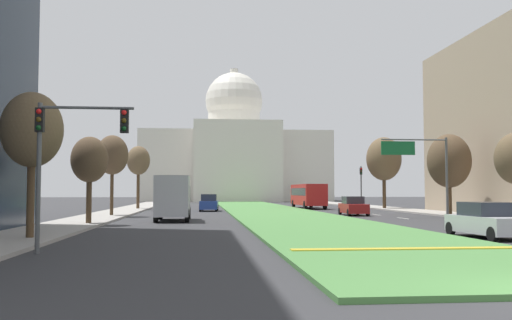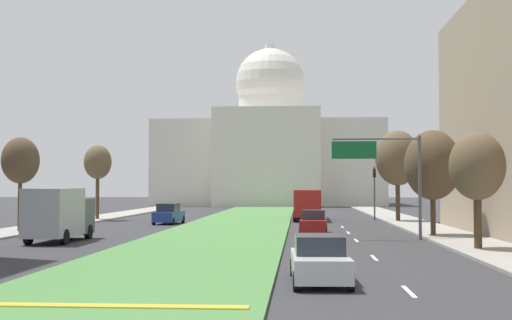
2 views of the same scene
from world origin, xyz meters
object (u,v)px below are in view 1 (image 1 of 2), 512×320
at_px(street_tree_left_far, 112,155).
at_px(street_tree_left_mid, 90,160).
at_px(sedan_lead_stopped, 487,221).
at_px(sedan_midblock, 353,206).
at_px(traffic_light_far_right, 361,181).
at_px(overhead_guide_sign, 422,160).
at_px(traffic_light_near_left, 64,143).
at_px(street_tree_right_far, 449,161).
at_px(box_truck_delivery, 173,198).
at_px(city_bus, 308,194).
at_px(street_tree_left_near, 32,131).
at_px(capitol_building, 234,158).
at_px(sedan_distant, 209,203).
at_px(street_tree_left_distant, 138,161).
at_px(street_tree_right_distant, 384,159).

bearing_deg(street_tree_left_far, street_tree_left_mid, -87.93).
relative_size(sedan_lead_stopped, sedan_midblock, 1.00).
relative_size(traffic_light_far_right, overhead_guide_sign, 0.80).
xyz_separation_m(traffic_light_near_left, overhead_guide_sign, (22.49, 23.58, 0.85)).
xyz_separation_m(street_tree_left_mid, sedan_midblock, (20.33, 12.26, -3.28)).
distance_m(street_tree_right_far, sedan_midblock, 9.01).
distance_m(box_truck_delivery, city_bus, 31.07).
height_order(traffic_light_far_right, street_tree_left_near, street_tree_left_near).
bearing_deg(street_tree_right_far, city_bus, 110.09).
xyz_separation_m(traffic_light_near_left, sedan_lead_stopped, (17.77, 4.66, -3.02)).
xyz_separation_m(traffic_light_near_left, street_tree_left_far, (-2.69, 27.46, 1.32)).
height_order(capitol_building, sedan_distant, capitol_building).
xyz_separation_m(street_tree_right_far, sedan_distant, (-20.24, 13.92, -3.86)).
height_order(street_tree_left_distant, sedan_lead_stopped, street_tree_left_distant).
bearing_deg(box_truck_delivery, street_tree_left_near, -109.20).
relative_size(capitol_building, sedan_lead_stopped, 8.41).
bearing_deg(street_tree_right_far, street_tree_left_near, -144.04).
relative_size(sedan_midblock, box_truck_delivery, 0.73).
bearing_deg(capitol_building, city_bus, -83.49).
relative_size(sedan_midblock, sedan_distant, 0.98).
xyz_separation_m(capitol_building, street_tree_left_mid, (-14.04, -84.40, -5.34)).
xyz_separation_m(street_tree_left_mid, box_truck_delivery, (4.99, 4.54, -2.38)).
bearing_deg(sedan_distant, overhead_guide_sign, -43.54).
bearing_deg(traffic_light_far_right, sedan_distant, -158.09).
height_order(overhead_guide_sign, street_tree_left_far, street_tree_left_far).
xyz_separation_m(street_tree_left_mid, street_tree_right_distant, (28.39, 27.81, 1.83)).
xyz_separation_m(street_tree_right_distant, city_bus, (-8.34, 3.91, -4.12)).
height_order(traffic_light_far_right, sedan_midblock, traffic_light_far_right).
bearing_deg(street_tree_left_mid, box_truck_delivery, 42.25).
distance_m(traffic_light_near_left, traffic_light_far_right, 53.16).
xyz_separation_m(capitol_building, street_tree_left_distant, (-14.26, -55.37, -3.82)).
bearing_deg(traffic_light_far_right, sedan_lead_stopped, -98.81).
height_order(sedan_lead_stopped, city_bus, city_bus).
bearing_deg(sedan_distant, traffic_light_near_left, -97.96).
xyz_separation_m(street_tree_left_far, street_tree_right_far, (28.48, -1.71, -0.41)).
bearing_deg(traffic_light_far_right, sedan_midblock, -108.37).
relative_size(street_tree_left_near, street_tree_left_far, 0.95).
distance_m(traffic_light_far_right, sedan_distant, 20.44).
bearing_deg(capitol_building, street_tree_right_distant, -75.77).
bearing_deg(capitol_building, street_tree_left_distant, -104.44).
bearing_deg(sedan_midblock, capitol_building, 94.98).
xyz_separation_m(overhead_guide_sign, sedan_distant, (-16.94, 16.10, -3.81)).
relative_size(traffic_light_near_left, sedan_lead_stopped, 1.12).
xyz_separation_m(capitol_building, sedan_midblock, (6.29, -72.14, -8.61)).
bearing_deg(capitol_building, box_truck_delivery, -96.46).
xyz_separation_m(overhead_guide_sign, street_tree_right_far, (3.29, 2.18, 0.05)).
bearing_deg(traffic_light_near_left, city_bus, 69.55).
bearing_deg(street_tree_right_far, street_tree_left_far, 176.57).
bearing_deg(street_tree_left_distant, street_tree_left_mid, -89.56).
height_order(capitol_building, street_tree_left_far, capitol_building).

